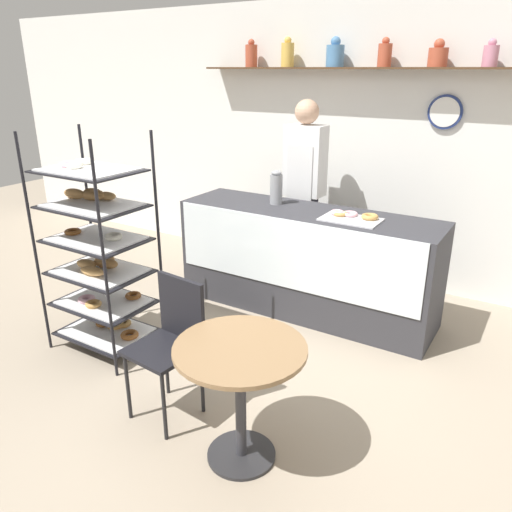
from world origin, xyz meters
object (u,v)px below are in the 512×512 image
(cafe_table, at_px, (240,375))
(cafe_chair, at_px, (172,333))
(person_worker, at_px, (304,186))
(coffee_carafe, at_px, (276,188))
(donut_tray_counter, at_px, (351,217))
(pastry_rack, at_px, (98,253))

(cafe_table, relative_size, cafe_chair, 0.81)
(person_worker, distance_m, coffee_carafe, 0.48)
(coffee_carafe, bearing_deg, cafe_chair, -81.05)
(cafe_chair, height_order, coffee_carafe, coffee_carafe)
(cafe_chair, bearing_deg, donut_tray_counter, 79.65)
(cafe_table, xyz_separation_m, donut_tray_counter, (-0.12, 1.82, 0.41))
(cafe_table, distance_m, cafe_chair, 0.61)
(person_worker, bearing_deg, cafe_chair, -83.99)
(cafe_table, bearing_deg, person_worker, 109.14)
(pastry_rack, bearing_deg, cafe_table, -16.61)
(cafe_table, bearing_deg, coffee_carafe, 114.49)
(coffee_carafe, distance_m, donut_tray_counter, 0.77)
(pastry_rack, height_order, cafe_table, pastry_rack)
(cafe_chair, bearing_deg, pastry_rack, 166.92)
(cafe_table, height_order, donut_tray_counter, donut_tray_counter)
(pastry_rack, bearing_deg, donut_tray_counter, 42.75)
(cafe_table, relative_size, coffee_carafe, 2.37)
(cafe_chair, relative_size, coffee_carafe, 2.94)
(person_worker, relative_size, cafe_table, 2.53)
(person_worker, xyz_separation_m, coffee_carafe, (-0.04, -0.48, 0.07))
(pastry_rack, distance_m, cafe_table, 1.66)
(cafe_chair, bearing_deg, person_worker, 101.45)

